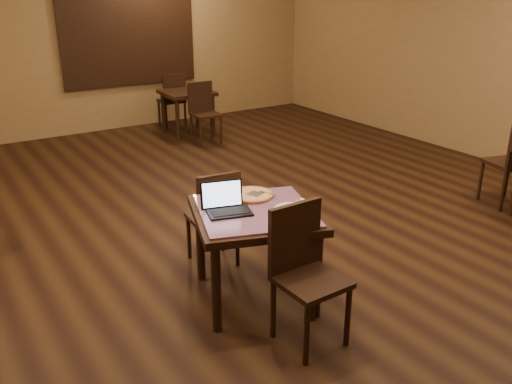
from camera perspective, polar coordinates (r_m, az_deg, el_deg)
ground at (r=5.53m, az=1.71°, el=-4.31°), size 10.00×10.00×0.00m
wall_back at (r=9.57m, az=-16.16°, el=15.09°), size 8.00×0.02×3.00m
mural at (r=9.69m, az=-13.21°, el=15.72°), size 2.34×0.05×1.64m
tiled_table at (r=4.17m, az=-0.08°, el=-3.17°), size 1.17×1.17×0.76m
chair_main_near at (r=3.77m, az=5.04°, el=-7.79°), size 0.44×0.44×0.99m
chair_main_far at (r=4.71m, az=-4.30°, el=-2.27°), size 0.43×0.43×0.90m
laptop at (r=4.09m, az=-3.21°, el=-1.24°), size 0.37×0.34×0.22m
plate at (r=4.10m, az=3.87°, el=-1.91°), size 0.28×0.28×0.02m
pizza_slice at (r=4.10m, az=3.87°, el=-1.72°), size 0.30×0.30×0.02m
pizza_pan at (r=4.37m, az=-0.48°, el=-0.45°), size 0.35×0.35×0.01m
pizza_whole at (r=4.37m, az=-0.48°, el=-0.27°), size 0.36×0.36×0.02m
spatula at (r=4.36m, az=-0.12°, el=-0.20°), size 0.20×0.28×0.01m
napkin_roll at (r=4.23m, az=5.50°, el=-1.11°), size 0.06×0.16×0.04m
other_table_a at (r=9.10m, az=-7.26°, el=9.75°), size 0.82×0.82×0.73m
other_table_a_chair_near at (r=8.64m, az=-5.57°, el=8.71°), size 0.43×0.43×0.94m
other_table_a_chair_far at (r=9.60m, az=-8.74°, el=9.82°), size 0.43×0.43×0.94m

